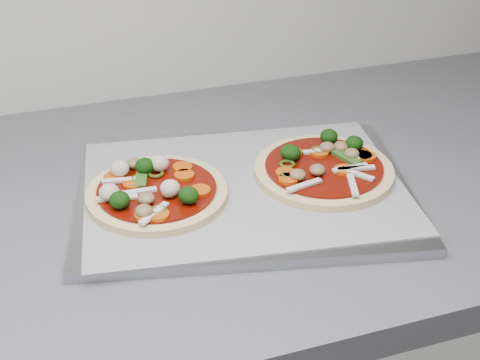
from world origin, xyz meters
name	(u,v)px	position (x,y,z in m)	size (l,w,h in m)	color
baking_tray	(244,191)	(0.39, 1.27, 0.91)	(0.41, 0.30, 0.01)	#9C9CA2
parchment	(244,186)	(0.39, 1.27, 0.91)	(0.39, 0.28, 0.00)	gray
pizza_left	(154,190)	(0.28, 1.27, 0.93)	(0.18, 0.18, 0.03)	#ECD08C
pizza_right	(324,166)	(0.50, 1.26, 0.92)	(0.18, 0.18, 0.03)	#ECD08C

